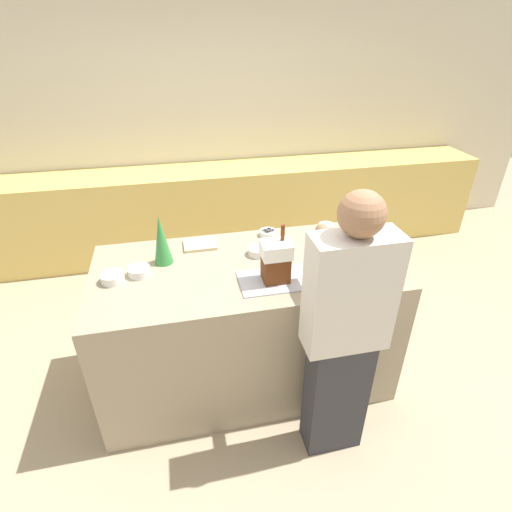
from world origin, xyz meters
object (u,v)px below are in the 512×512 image
Objects in this scene: candy_bowl_far_left at (333,250)px; person at (344,334)px; candy_bowl_near_tray_right at (139,271)px; decorative_tree at (161,240)px; candy_bowl_beside_tree at (112,277)px; cookbook at (200,245)px; gingerbread_house at (276,260)px; candy_bowl_front_corner at (326,227)px; candy_bowl_far_right at (258,251)px; baking_tray at (275,280)px; candy_bowl_behind_tray at (268,233)px.

person is at bearing -105.99° from candy_bowl_far_left.
decorative_tree is at bearing 38.85° from candy_bowl_near_tray_right.
decorative_tree is 2.37× the size of candy_bowl_beside_tree.
gingerbread_house is at bearing -52.81° from cookbook.
candy_bowl_far_right is at bearing -157.25° from candy_bowl_front_corner.
decorative_tree is 0.23m from candy_bowl_near_tray_right.
candy_bowl_beside_tree is 0.91m from candy_bowl_far_right.
candy_bowl_beside_tree is 1.02× the size of candy_bowl_far_right.
candy_bowl_beside_tree is 0.16m from candy_bowl_near_tray_right.
cookbook is at bearing 127.15° from baking_tray.
candy_bowl_front_corner is 0.43m from candy_bowl_behind_tray.
gingerbread_house is 3.02× the size of candy_bowl_front_corner.
decorative_tree reaches higher than baking_tray.
candy_bowl_near_tray_right is at bearing 163.41° from gingerbread_house.
candy_bowl_near_tray_right is at bearing 179.72° from candy_bowl_far_left.
candy_bowl_beside_tree is at bearing 168.28° from baking_tray.
baking_tray is at bearing -151.76° from gingerbread_house.
candy_bowl_far_right is at bearing -116.89° from candy_bowl_behind_tray.
person is at bearing -32.80° from candy_bowl_near_tray_right.
candy_bowl_far_left reaches higher than candy_bowl_near_tray_right.
cookbook is (0.24, 0.17, -0.15)m from decorative_tree.
person is at bearing -55.78° from cookbook.
person reaches higher than candy_bowl_far_right.
candy_bowl_beside_tree is 1.38m from candy_bowl_far_left.
cookbook is (-0.39, 0.52, -0.13)m from gingerbread_house.
candy_bowl_far_left reaches higher than baking_tray.
cookbook is (-0.92, -0.04, -0.02)m from candy_bowl_front_corner.
candy_bowl_beside_tree is 1.35m from person.
candy_bowl_front_corner reaches higher than baking_tray.
baking_tray is 0.95m from candy_bowl_beside_tree.
decorative_tree reaches higher than candy_bowl_behind_tray.
candy_bowl_near_tray_right is at bearing -141.15° from decorative_tree.
person reaches higher than candy_bowl_behind_tray.
gingerbread_house is at bearing -84.40° from candy_bowl_far_right.
candy_bowl_beside_tree is at bearing 152.11° from person.
candy_bowl_far_left is (1.08, -0.12, -0.13)m from decorative_tree.
cookbook is at bearing 36.16° from candy_bowl_near_tray_right.
candy_bowl_front_corner is 1.03m from person.
gingerbread_house is 0.58m from candy_bowl_behind_tray.
candy_bowl_behind_tray is at bearing 80.63° from baking_tray.
candy_bowl_front_corner is 0.96× the size of candy_bowl_behind_tray.
candy_bowl_near_tray_right is (0.15, 0.04, -0.00)m from candy_bowl_beside_tree.
candy_bowl_near_tray_right is 0.08× the size of person.
candy_bowl_far_right is (-0.03, 0.32, 0.02)m from baking_tray.
candy_bowl_beside_tree is (-0.30, -0.16, -0.13)m from decorative_tree.
person is (0.89, -0.79, -0.24)m from decorative_tree.
gingerbread_house reaches higher than candy_bowl_behind_tray.
candy_bowl_far_left reaches higher than candy_bowl_front_corner.
baking_tray is at bearing -16.62° from candy_bowl_near_tray_right.
candy_bowl_near_tray_right is at bearing -173.38° from candy_bowl_far_right.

